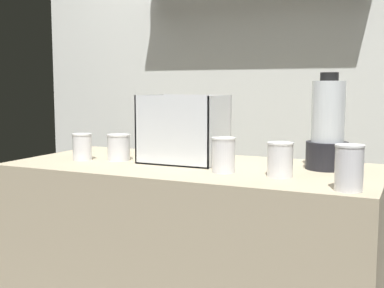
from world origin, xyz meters
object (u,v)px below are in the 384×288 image
object	(u,v)px
juice_cup_mango_right	(280,162)
blender_pitcher	(328,130)
juice_cup_pomegranate_far_right	(349,171)
juice_cup_pomegranate_middle	(223,156)
carrot_display_bin	(183,142)
juice_cup_orange_left	(119,149)
juice_cup_beet_far_left	(82,148)

from	to	relation	value
juice_cup_mango_right	blender_pitcher	bearing A→B (deg)	62.70
blender_pitcher	juice_cup_pomegranate_far_right	size ratio (longest dim) A/B	2.60
juice_cup_pomegranate_middle	juice_cup_mango_right	world-z (taller)	juice_cup_pomegranate_middle
carrot_display_bin	juice_cup_mango_right	bearing A→B (deg)	-19.86
juice_cup_orange_left	juice_cup_mango_right	world-z (taller)	juice_cup_mango_right
juice_cup_beet_far_left	juice_cup_orange_left	bearing A→B (deg)	21.11
carrot_display_bin	juice_cup_pomegranate_far_right	world-z (taller)	carrot_display_bin
juice_cup_orange_left	juice_cup_mango_right	xyz separation A→B (m)	(0.69, -0.09, 0.00)
blender_pitcher	juice_cup_orange_left	bearing A→B (deg)	-170.52
juice_cup_orange_left	juice_cup_pomegranate_middle	bearing A→B (deg)	-10.20
carrot_display_bin	blender_pitcher	bearing A→B (deg)	6.87
juice_cup_pomegranate_middle	juice_cup_mango_right	size ratio (longest dim) A/B	1.06
juice_cup_orange_left	juice_cup_mango_right	bearing A→B (deg)	-7.22
juice_cup_mango_right	juice_cup_pomegranate_far_right	bearing A→B (deg)	-29.36
juice_cup_orange_left	juice_cup_pomegranate_far_right	bearing A→B (deg)	-13.38
blender_pitcher	juice_cup_pomegranate_middle	distance (m)	0.40
juice_cup_pomegranate_middle	blender_pitcher	bearing A→B (deg)	35.22
juice_cup_orange_left	juice_cup_pomegranate_far_right	size ratio (longest dim) A/B	0.79
carrot_display_bin	juice_cup_pomegranate_far_right	bearing A→B (deg)	-23.38
juice_cup_orange_left	blender_pitcher	bearing A→B (deg)	9.48
carrot_display_bin	juice_cup_mango_right	world-z (taller)	carrot_display_bin
juice_cup_orange_left	carrot_display_bin	bearing A→B (deg)	14.87
carrot_display_bin	blender_pitcher	size ratio (longest dim) A/B	0.89
juice_cup_beet_far_left	juice_cup_pomegranate_far_right	distance (m)	1.08
blender_pitcher	juice_cup_orange_left	world-z (taller)	blender_pitcher
blender_pitcher	juice_cup_mango_right	world-z (taller)	blender_pitcher
juice_cup_orange_left	juice_cup_mango_right	size ratio (longest dim) A/B	0.92
carrot_display_bin	juice_cup_pomegranate_middle	size ratio (longest dim) A/B	2.52
carrot_display_bin	blender_pitcher	world-z (taller)	blender_pitcher
carrot_display_bin	juice_cup_pomegranate_middle	world-z (taller)	carrot_display_bin
juice_cup_orange_left	juice_cup_pomegranate_far_right	distance (m)	0.95
juice_cup_beet_far_left	juice_cup_pomegranate_far_right	bearing A→B (deg)	-8.85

